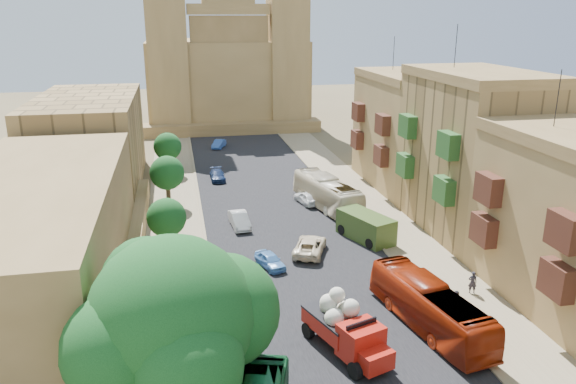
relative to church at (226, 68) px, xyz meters
name	(u,v)px	position (x,y,z in m)	size (l,w,h in m)	color
road_surface	(279,220)	(0.00, -48.61, -9.51)	(14.00, 140.00, 0.01)	black
sidewalk_east	(377,213)	(9.50, -48.61, -9.51)	(5.00, 140.00, 0.01)	#817154
sidewalk_west	(175,228)	(-9.50, -48.61, -9.51)	(5.00, 140.00, 0.01)	#817154
kerb_east	(352,215)	(7.00, -48.61, -9.46)	(0.25, 140.00, 0.12)	#817154
kerb_west	(203,225)	(-7.00, -48.61, -9.46)	(0.25, 140.00, 0.12)	#817154
townhouse_c	(473,152)	(15.95, -53.61, -2.61)	(9.00, 14.00, 17.40)	olive
townhouse_d	(407,129)	(15.95, -39.61, -3.36)	(9.00, 14.00, 15.90)	olive
west_wall	(132,269)	(-12.50, -58.61, -8.62)	(1.00, 40.00, 1.80)	olive
west_building_low	(38,243)	(-18.00, -60.61, -5.32)	(10.00, 28.00, 8.40)	brown
west_building_mid	(90,143)	(-18.00, -34.61, -4.52)	(10.00, 22.00, 10.00)	olive
church	(226,68)	(0.00, 0.00, 0.00)	(28.00, 22.50, 36.30)	olive
ficus_tree	(174,322)	(-9.42, -74.61, -3.94)	(9.43, 8.67, 9.43)	#392C1C
street_tree_a	(166,290)	(-10.00, -66.61, -6.46)	(2.98, 2.98, 4.58)	#392C1C
street_tree_b	(167,218)	(-10.00, -54.61, -6.37)	(3.06, 3.06, 4.71)	#392C1C
street_tree_c	(167,173)	(-10.00, -42.61, -6.07)	(3.35, 3.35, 5.14)	#392C1C
street_tree_d	(168,147)	(-10.00, -30.61, -6.17)	(3.26, 3.26, 5.00)	#392C1C
red_truck	(346,327)	(-0.22, -70.09, -7.95)	(4.10, 6.46, 3.57)	#B5190D
olive_pickup	(366,227)	(6.33, -54.40, -8.45)	(4.06, 5.76, 2.18)	#364E1D
bus_red_east	(430,307)	(5.46, -68.67, -8.09)	(2.40, 10.25, 2.86)	maroon
bus_cream_east	(327,193)	(5.25, -45.93, -8.02)	(2.52, 10.76, 3.00)	beige
car_blue_a	(270,260)	(-2.53, -58.33, -8.95)	(1.33, 3.30, 1.12)	#5592D1
car_white_a	(239,220)	(-3.80, -49.54, -8.85)	(1.42, 4.06, 1.34)	silver
car_cream	(310,246)	(1.00, -56.45, -8.86)	(2.17, 4.71, 1.31)	beige
car_dkblue	(217,175)	(-4.55, -34.27, -8.95)	(1.60, 3.92, 1.14)	#15264D
car_white_b	(307,198)	(3.57, -44.44, -8.88)	(1.49, 3.70, 1.26)	white
car_blue_b	(219,144)	(-3.06, -17.96, -8.93)	(1.24, 3.56, 1.17)	#2E54A4
pedestrian_a	(472,282)	(10.29, -65.11, -8.72)	(0.58, 0.38, 1.60)	#232028
pedestrian_c	(455,305)	(7.50, -68.03, -8.54)	(1.15, 0.48, 1.96)	#36353C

